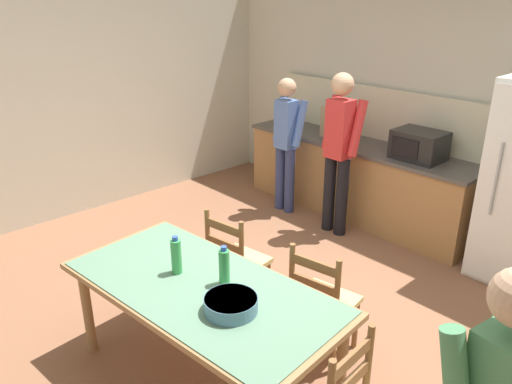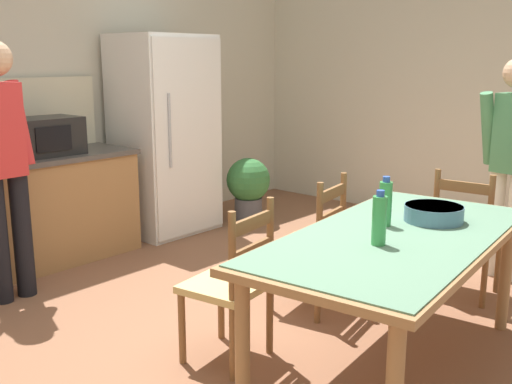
{
  "view_description": "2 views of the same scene",
  "coord_description": "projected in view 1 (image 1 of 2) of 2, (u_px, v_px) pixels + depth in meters",
  "views": [
    {
      "loc": [
        2.34,
        -2.38,
        2.52
      ],
      "look_at": [
        -0.06,
        -0.15,
        1.19
      ],
      "focal_mm": 35.0,
      "sensor_mm": 36.0,
      "label": 1
    },
    {
      "loc": [
        -2.62,
        -2.17,
        1.64
      ],
      "look_at": [
        -0.13,
        0.0,
        0.9
      ],
      "focal_mm": 42.0,
      "sensor_mm": 36.0,
      "label": 2
    }
  ],
  "objects": [
    {
      "name": "person_at_counter",
      "position": [
        339.0,
        146.0,
        5.25
      ],
      "size": [
        0.44,
        0.3,
        1.76
      ],
      "rotation": [
        0.0,
        0.0,
        1.57
      ],
      "color": "black",
      "rests_on": "ground"
    },
    {
      "name": "serving_bowl",
      "position": [
        231.0,
        303.0,
        2.93
      ],
      "size": [
        0.32,
        0.32,
        0.09
      ],
      "color": "slate",
      "rests_on": "dining_table"
    },
    {
      "name": "dining_table",
      "position": [
        202.0,
        296.0,
        3.23
      ],
      "size": [
        1.99,
        1.1,
        0.76
      ],
      "rotation": [
        0.0,
        0.0,
        0.1
      ],
      "color": "olive",
      "rests_on": "ground"
    },
    {
      "name": "counter_splashback",
      "position": [
        376.0,
        113.0,
        5.81
      ],
      "size": [
        2.87,
        0.03,
        0.6
      ],
      "primitive_type": "cube",
      "color": "beige",
      "rests_on": "kitchen_counter"
    },
    {
      "name": "bottle_off_centre",
      "position": [
        224.0,
        267.0,
        3.18
      ],
      "size": [
        0.07,
        0.07,
        0.27
      ],
      "color": "green",
      "rests_on": "dining_table"
    },
    {
      "name": "kitchen_counter",
      "position": [
        355.0,
        179.0,
        5.89
      ],
      "size": [
        2.91,
        0.66,
        0.89
      ],
      "color": "#9E7042",
      "rests_on": "ground"
    },
    {
      "name": "wall_left",
      "position": [
        77.0,
        90.0,
        5.71
      ],
      "size": [
        0.12,
        5.2,
        2.9
      ],
      "primitive_type": "cube",
      "color": "beige",
      "rests_on": "ground"
    },
    {
      "name": "wall_back",
      "position": [
        459.0,
        101.0,
        5.16
      ],
      "size": [
        6.52,
        0.12,
        2.9
      ],
      "primitive_type": "cube",
      "color": "beige",
      "rests_on": "ground"
    },
    {
      "name": "chair_side_far_left",
      "position": [
        236.0,
        262.0,
        4.11
      ],
      "size": [
        0.47,
        0.46,
        0.91
      ],
      "rotation": [
        0.0,
        0.0,
        3.28
      ],
      "color": "brown",
      "rests_on": "ground"
    },
    {
      "name": "bottle_near_centre",
      "position": [
        176.0,
        256.0,
        3.3
      ],
      "size": [
        0.07,
        0.07,
        0.27
      ],
      "color": "green",
      "rests_on": "dining_table"
    },
    {
      "name": "person_at_sink",
      "position": [
        286.0,
        139.0,
        5.83
      ],
      "size": [
        0.4,
        0.28,
        1.61
      ],
      "rotation": [
        0.0,
        0.0,
        1.57
      ],
      "color": "navy",
      "rests_on": "ground"
    },
    {
      "name": "ground_plane",
      "position": [
        275.0,
        325.0,
        4.04
      ],
      "size": [
        8.32,
        8.32,
        0.0
      ],
      "primitive_type": "plane",
      "color": "brown"
    },
    {
      "name": "paper_bag",
      "position": [
        332.0,
        122.0,
        5.89
      ],
      "size": [
        0.24,
        0.16,
        0.36
      ],
      "primitive_type": "cube",
      "color": "tan",
      "rests_on": "kitchen_counter"
    },
    {
      "name": "chair_side_far_right",
      "position": [
        322.0,
        302.0,
        3.58
      ],
      "size": [
        0.48,
        0.47,
        0.91
      ],
      "rotation": [
        0.0,
        0.0,
        3.31
      ],
      "color": "brown",
      "rests_on": "ground"
    },
    {
      "name": "microwave",
      "position": [
        419.0,
        145.0,
        5.13
      ],
      "size": [
        0.5,
        0.39,
        0.3
      ],
      "color": "black",
      "rests_on": "kitchen_counter"
    }
  ]
}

